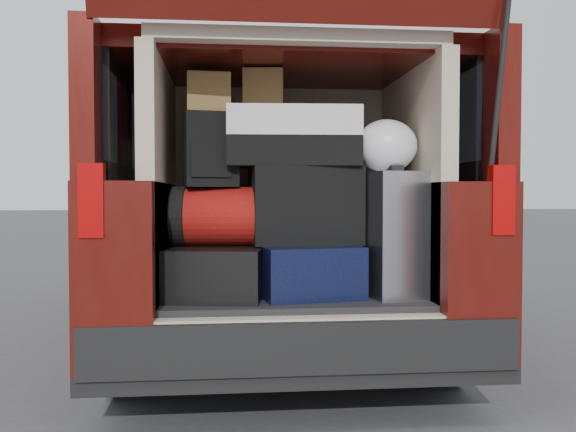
# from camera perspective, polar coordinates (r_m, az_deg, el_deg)

# --- Properties ---
(ground) EXTENTS (80.00, 80.00, 0.00)m
(ground) POSITION_cam_1_polar(r_m,az_deg,el_deg) (3.05, 0.63, -17.98)
(ground) COLOR #3D3D40
(ground) RESTS_ON ground
(minivan) EXTENTS (1.90, 5.35, 2.77)m
(minivan) POSITION_cam_1_polar(r_m,az_deg,el_deg) (4.72, -1.81, 0.39)
(minivan) COLOR black
(minivan) RESTS_ON ground
(load_floor) EXTENTS (1.24, 1.05, 0.55)m
(load_floor) POSITION_cam_1_polar(r_m,az_deg,el_deg) (3.23, 0.10, -11.73)
(load_floor) COLOR black
(load_floor) RESTS_ON ground
(black_hardshell) EXTENTS (0.53, 0.67, 0.24)m
(black_hardshell) POSITION_cam_1_polar(r_m,az_deg,el_deg) (3.02, -6.37, -5.08)
(black_hardshell) COLOR black
(black_hardshell) RESTS_ON load_floor
(navy_hardshell) EXTENTS (0.55, 0.64, 0.25)m
(navy_hardshell) POSITION_cam_1_polar(r_m,az_deg,el_deg) (3.04, 1.41, -4.96)
(navy_hardshell) COLOR black
(navy_hardshell) RESTS_ON load_floor
(silver_roller) EXTENTS (0.31, 0.44, 0.60)m
(silver_roller) POSITION_cam_1_polar(r_m,az_deg,el_deg) (3.02, 9.48, -1.67)
(silver_roller) COLOR white
(silver_roller) RESTS_ON load_floor
(red_duffel) EXTENTS (0.46, 0.32, 0.29)m
(red_duffel) POSITION_cam_1_polar(r_m,az_deg,el_deg) (3.02, -6.55, -0.03)
(red_duffel) COLOR #9A150E
(red_duffel) RESTS_ON black_hardshell
(black_soft_case) EXTENTS (0.55, 0.35, 0.38)m
(black_soft_case) POSITION_cam_1_polar(r_m,az_deg,el_deg) (3.04, 1.59, 1.00)
(black_soft_case) COLOR black
(black_soft_case) RESTS_ON navy_hardshell
(backpack) EXTENTS (0.28, 0.19, 0.36)m
(backpack) POSITION_cam_1_polar(r_m,az_deg,el_deg) (3.01, -7.21, 6.16)
(backpack) COLOR black
(backpack) RESTS_ON red_duffel
(twotone_duffel) EXTENTS (0.66, 0.37, 0.29)m
(twotone_duffel) POSITION_cam_1_polar(r_m,az_deg,el_deg) (3.05, 0.49, 7.34)
(twotone_duffel) COLOR silver
(twotone_duffel) RESTS_ON black_soft_case
(grocery_sack_lower) EXTENTS (0.22, 0.19, 0.19)m
(grocery_sack_lower) POSITION_cam_1_polar(r_m,az_deg,el_deg) (3.06, -7.47, 11.27)
(grocery_sack_lower) COLOR brown
(grocery_sack_lower) RESTS_ON backpack
(grocery_sack_upper) EXTENTS (0.22, 0.18, 0.20)m
(grocery_sack_upper) POSITION_cam_1_polar(r_m,az_deg,el_deg) (3.14, -2.30, 11.66)
(grocery_sack_upper) COLOR brown
(grocery_sack_upper) RESTS_ON twotone_duffel
(plastic_bag_right) EXTENTS (0.30, 0.28, 0.26)m
(plastic_bag_right) POSITION_cam_1_polar(r_m,az_deg,el_deg) (3.04, 9.20, 6.48)
(plastic_bag_right) COLOR white
(plastic_bag_right) RESTS_ON silver_roller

